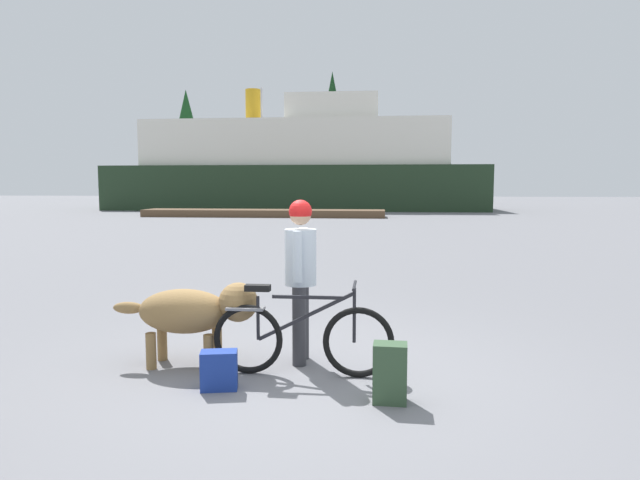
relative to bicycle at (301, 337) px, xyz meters
The scene contains 12 objects.
ground_plane 0.37m from the bicycle, ahead, with size 160.00×160.00×0.00m, color slate.
bicycle is the anchor object (origin of this frame).
person_cyclist 0.74m from the bicycle, 98.08° to the left, with size 0.32×0.53×1.66m.
dog 1.13m from the bicycle, behind, with size 1.49×0.52×0.85m.
backpack 1.01m from the bicycle, 34.59° to the right, with size 0.28×0.20×0.50m, color #334C33.
handbag_pannier 0.82m from the bicycle, 147.27° to the right, with size 0.32×0.18×0.35m, color navy.
dock_pier 26.26m from the bicycle, 102.51° to the left, with size 13.58×2.07×0.40m, color brown.
ferry_boat 35.95m from the bicycle, 98.21° to the left, with size 26.75×7.47×8.71m.
sailboat_moored 35.37m from the bicycle, 102.42° to the left, with size 7.69×2.15×8.68m.
pine_tree_far_left 53.94m from the bicycle, 110.39° to the left, with size 4.19×4.19×11.34m.
pine_tree_center 50.56m from the bicycle, 94.37° to the left, with size 3.93×3.93×12.75m.
pine_tree_far_right 51.34m from the bicycle, 82.57° to the left, with size 3.21×3.21×8.44m.
Camera 1 is at (0.65, -5.08, 1.81)m, focal length 31.13 mm.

